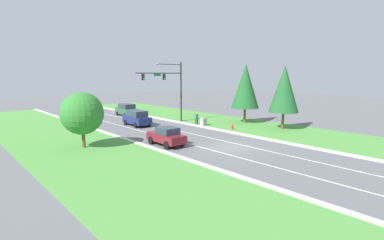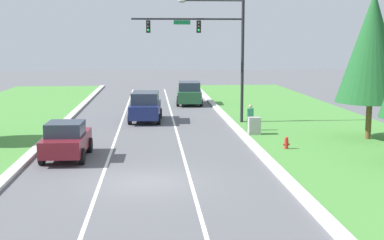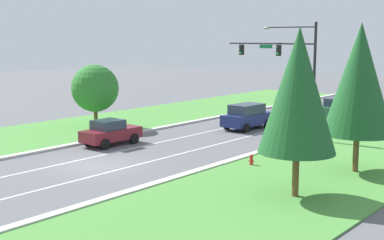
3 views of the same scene
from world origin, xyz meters
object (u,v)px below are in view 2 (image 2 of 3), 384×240
object	(u,v)px
utility_cabinet	(254,126)
pedestrian	(250,117)
forest_suv	(189,93)
fire_hydrant	(286,144)
navy_suv	(145,106)
burgundy_sedan	(66,140)
conifer_near_right_tree	(372,47)
traffic_signal_mast	(212,40)

from	to	relation	value
utility_cabinet	pedestrian	distance (m)	1.43
forest_suv	fire_hydrant	world-z (taller)	forest_suv
navy_suv	pedestrian	xyz separation A→B (m)	(6.49, -4.75, -0.12)
burgundy_sedan	conifer_near_right_tree	size ratio (longest dim) A/B	0.52
burgundy_sedan	utility_cabinet	bearing A→B (deg)	29.55
pedestrian	traffic_signal_mast	bearing A→B (deg)	-51.31
traffic_signal_mast	navy_suv	distance (m)	6.54
pedestrian	fire_hydrant	bearing A→B (deg)	106.36
traffic_signal_mast	fire_hydrant	xyz separation A→B (m)	(2.81, -9.11, -5.27)
fire_hydrant	conifer_near_right_tree	bearing A→B (deg)	24.36
traffic_signal_mast	pedestrian	size ratio (longest dim) A/B	5.03
fire_hydrant	forest_suv	bearing A→B (deg)	100.07
fire_hydrant	pedestrian	bearing A→B (deg)	98.11
traffic_signal_mast	conifer_near_right_tree	size ratio (longest dim) A/B	1.03
conifer_near_right_tree	forest_suv	bearing A→B (deg)	116.67
utility_cabinet	traffic_signal_mast	bearing A→B (deg)	112.46
traffic_signal_mast	burgundy_sedan	distance (m)	13.90
pedestrian	conifer_near_right_tree	distance (m)	8.16
navy_suv	fire_hydrant	bearing A→B (deg)	-52.13
navy_suv	fire_hydrant	world-z (taller)	navy_suv
navy_suv	pedestrian	world-z (taller)	navy_suv
traffic_signal_mast	burgundy_sedan	xyz separation A→B (m)	(-8.13, -10.24, -4.71)
utility_cabinet	fire_hydrant	world-z (taller)	utility_cabinet
forest_suv	utility_cabinet	world-z (taller)	forest_suv
utility_cabinet	conifer_near_right_tree	world-z (taller)	conifer_near_right_tree
utility_cabinet	fire_hydrant	size ratio (longest dim) A/B	1.57
traffic_signal_mast	burgundy_sedan	world-z (taller)	traffic_signal_mast
navy_suv	fire_hydrant	size ratio (longest dim) A/B	6.89
navy_suv	forest_suv	distance (m)	10.27
burgundy_sedan	navy_suv	distance (m)	12.15
fire_hydrant	burgundy_sedan	bearing A→B (deg)	-174.08
navy_suv	fire_hydrant	distance (m)	12.78
pedestrian	conifer_near_right_tree	size ratio (longest dim) A/B	0.20
utility_cabinet	conifer_near_right_tree	distance (m)	7.94
burgundy_sedan	fire_hydrant	world-z (taller)	burgundy_sedan
traffic_signal_mast	fire_hydrant	size ratio (longest dim) A/B	12.15
burgundy_sedan	utility_cabinet	distance (m)	11.50
utility_cabinet	pedestrian	bearing A→B (deg)	89.06
fire_hydrant	conifer_near_right_tree	size ratio (longest dim) A/B	0.08
conifer_near_right_tree	pedestrian	bearing A→B (deg)	151.52
forest_suv	utility_cabinet	xyz separation A→B (m)	(2.72, -15.68, -0.46)
traffic_signal_mast	forest_suv	xyz separation A→B (m)	(-0.75, 10.91, -4.61)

